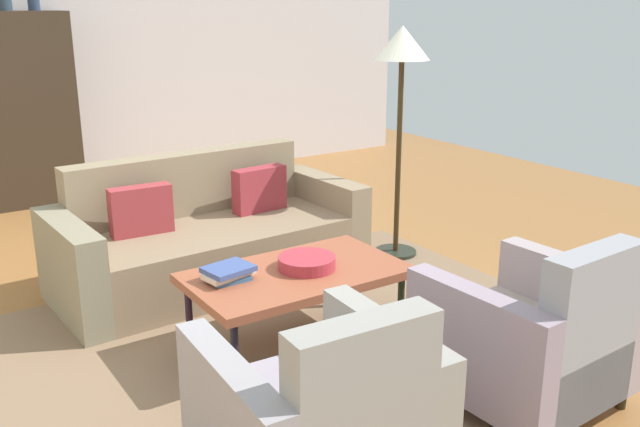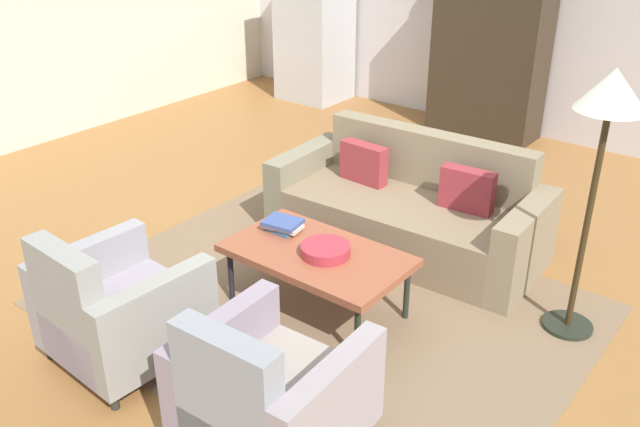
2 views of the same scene
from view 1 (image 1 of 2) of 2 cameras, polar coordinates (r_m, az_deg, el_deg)
ground_plane at (r=4.35m, az=-7.31°, el=-8.81°), size 10.19×10.19×0.00m
wall_back at (r=7.59m, az=-21.13°, el=12.19°), size 8.49×0.12×2.80m
area_rug at (r=4.11m, az=-2.28°, el=-10.25°), size 3.40×2.60×0.01m
couch at (r=4.93m, az=-9.27°, el=-2.15°), size 2.14×0.99×0.86m
coffee_table at (r=3.90m, az=-1.96°, el=-5.22°), size 1.20×0.70×0.45m
armchair_left at (r=2.77m, az=0.23°, el=-16.74°), size 0.84×0.84×0.88m
armchair_right at (r=3.50m, az=17.14°, el=-9.94°), size 0.84×0.84×0.88m
fruit_bowl at (r=3.91m, az=-1.09°, el=-4.02°), size 0.32×0.32×0.07m
book_stack at (r=3.78m, az=-7.48°, el=-4.82°), size 0.29×0.23×0.08m
cabinet at (r=7.20m, az=-24.22°, el=7.62°), size 1.20×0.51×1.80m
floor_lamp at (r=5.15m, az=6.68°, el=11.96°), size 0.40×0.40×1.72m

